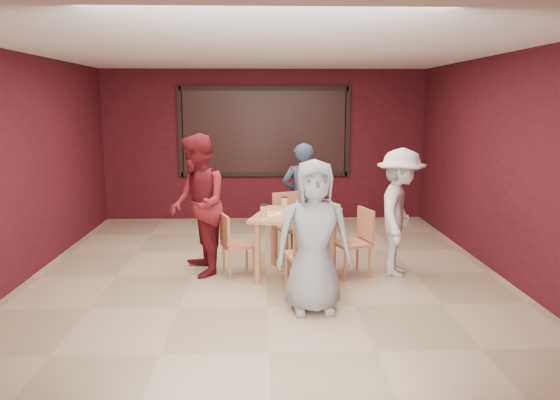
{
  "coord_description": "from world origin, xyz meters",
  "views": [
    {
      "loc": [
        -0.05,
        -6.76,
        2.19
      ],
      "look_at": [
        0.17,
        -0.07,
        0.99
      ],
      "focal_mm": 35.0,
      "sensor_mm": 36.0,
      "label": 1
    }
  ],
  "objects_px": {
    "chair_back": "(291,222)",
    "diner_back": "(302,199)",
    "diner_right": "(400,212)",
    "diner_front": "(314,237)",
    "chair_left": "(233,241)",
    "dining_table": "(297,222)",
    "chair_right": "(357,238)",
    "diner_left": "(198,205)",
    "chair_front": "(310,252)"
  },
  "relations": [
    {
      "from": "chair_right",
      "to": "diner_back",
      "type": "relative_size",
      "value": 0.54
    },
    {
      "from": "diner_back",
      "to": "diner_front",
      "type": "bearing_deg",
      "value": 91.73
    },
    {
      "from": "chair_back",
      "to": "diner_front",
      "type": "relative_size",
      "value": 0.58
    },
    {
      "from": "chair_front",
      "to": "chair_left",
      "type": "xyz_separation_m",
      "value": [
        -0.9,
        0.86,
        -0.09
      ]
    },
    {
      "from": "chair_back",
      "to": "chair_right",
      "type": "distance_m",
      "value": 1.12
    },
    {
      "from": "chair_back",
      "to": "chair_left",
      "type": "relative_size",
      "value": 1.18
    },
    {
      "from": "chair_back",
      "to": "chair_left",
      "type": "bearing_deg",
      "value": -136.81
    },
    {
      "from": "diner_right",
      "to": "diner_left",
      "type": "bearing_deg",
      "value": 108.28
    },
    {
      "from": "dining_table",
      "to": "diner_right",
      "type": "height_order",
      "value": "diner_right"
    },
    {
      "from": "diner_left",
      "to": "diner_right",
      "type": "xyz_separation_m",
      "value": [
        2.57,
        -0.12,
        -0.09
      ]
    },
    {
      "from": "chair_front",
      "to": "diner_right",
      "type": "distance_m",
      "value": 1.5
    },
    {
      "from": "chair_right",
      "to": "diner_back",
      "type": "distance_m",
      "value": 1.29
    },
    {
      "from": "chair_back",
      "to": "diner_left",
      "type": "xyz_separation_m",
      "value": [
        -1.23,
        -0.64,
        0.37
      ]
    },
    {
      "from": "chair_front",
      "to": "diner_back",
      "type": "xyz_separation_m",
      "value": [
        0.06,
        1.9,
        0.27
      ]
    },
    {
      "from": "dining_table",
      "to": "chair_back",
      "type": "xyz_separation_m",
      "value": [
        -0.03,
        0.79,
        -0.17
      ]
    },
    {
      "from": "diner_back",
      "to": "dining_table",
      "type": "bearing_deg",
      "value": 85.26
    },
    {
      "from": "chair_left",
      "to": "dining_table",
      "type": "bearing_deg",
      "value": -3.96
    },
    {
      "from": "chair_back",
      "to": "diner_right",
      "type": "xyz_separation_m",
      "value": [
        1.34,
        -0.76,
        0.28
      ]
    },
    {
      "from": "diner_front",
      "to": "chair_right",
      "type": "bearing_deg",
      "value": 57.38
    },
    {
      "from": "chair_back",
      "to": "diner_back",
      "type": "bearing_deg",
      "value": 59.2
    },
    {
      "from": "chair_right",
      "to": "diner_front",
      "type": "bearing_deg",
      "value": -119.28
    },
    {
      "from": "dining_table",
      "to": "chair_front",
      "type": "xyz_separation_m",
      "value": [
        0.09,
        -0.81,
        -0.16
      ]
    },
    {
      "from": "diner_front",
      "to": "diner_back",
      "type": "bearing_deg",
      "value": 85.39
    },
    {
      "from": "chair_left",
      "to": "chair_right",
      "type": "bearing_deg",
      "value": -1.99
    },
    {
      "from": "chair_back",
      "to": "chair_right",
      "type": "relative_size",
      "value": 1.09
    },
    {
      "from": "chair_left",
      "to": "diner_front",
      "type": "relative_size",
      "value": 0.49
    },
    {
      "from": "diner_front",
      "to": "diner_back",
      "type": "relative_size",
      "value": 1.0
    },
    {
      "from": "diner_back",
      "to": "diner_right",
      "type": "xyz_separation_m",
      "value": [
        1.16,
        -1.06,
        0.0
      ]
    },
    {
      "from": "dining_table",
      "to": "chair_front",
      "type": "height_order",
      "value": "chair_front"
    },
    {
      "from": "chair_left",
      "to": "chair_right",
      "type": "height_order",
      "value": "chair_right"
    },
    {
      "from": "dining_table",
      "to": "diner_right",
      "type": "relative_size",
      "value": 0.77
    },
    {
      "from": "chair_back",
      "to": "diner_right",
      "type": "height_order",
      "value": "diner_right"
    },
    {
      "from": "chair_front",
      "to": "diner_left",
      "type": "bearing_deg",
      "value": 144.79
    },
    {
      "from": "dining_table",
      "to": "chair_front",
      "type": "distance_m",
      "value": 0.83
    },
    {
      "from": "diner_left",
      "to": "diner_right",
      "type": "relative_size",
      "value": 1.11
    },
    {
      "from": "diner_left",
      "to": "chair_front",
      "type": "bearing_deg",
      "value": 38.91
    },
    {
      "from": "chair_left",
      "to": "diner_back",
      "type": "relative_size",
      "value": 0.49
    },
    {
      "from": "diner_back",
      "to": "diner_left",
      "type": "xyz_separation_m",
      "value": [
        -1.41,
        -0.94,
        0.09
      ]
    },
    {
      "from": "chair_back",
      "to": "diner_back",
      "type": "height_order",
      "value": "diner_back"
    },
    {
      "from": "chair_back",
      "to": "chair_right",
      "type": "bearing_deg",
      "value": -44.48
    },
    {
      "from": "diner_back",
      "to": "chair_front",
      "type": "bearing_deg",
      "value": 91.25
    },
    {
      "from": "chair_right",
      "to": "diner_right",
      "type": "height_order",
      "value": "diner_right"
    },
    {
      "from": "diner_left",
      "to": "dining_table",
      "type": "bearing_deg",
      "value": 67.51
    },
    {
      "from": "diner_back",
      "to": "diner_left",
      "type": "relative_size",
      "value": 0.9
    },
    {
      "from": "chair_back",
      "to": "diner_back",
      "type": "distance_m",
      "value": 0.45
    },
    {
      "from": "dining_table",
      "to": "chair_left",
      "type": "height_order",
      "value": "dining_table"
    },
    {
      "from": "chair_back",
      "to": "chair_left",
      "type": "xyz_separation_m",
      "value": [
        -0.78,
        -0.73,
        -0.08
      ]
    },
    {
      "from": "diner_left",
      "to": "chair_right",
      "type": "bearing_deg",
      "value": 70.03
    },
    {
      "from": "dining_table",
      "to": "chair_right",
      "type": "relative_size",
      "value": 1.45
    },
    {
      "from": "diner_right",
      "to": "chair_right",
      "type": "bearing_deg",
      "value": 113.96
    }
  ]
}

